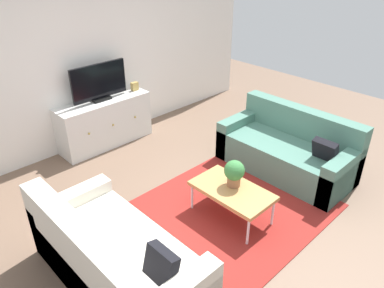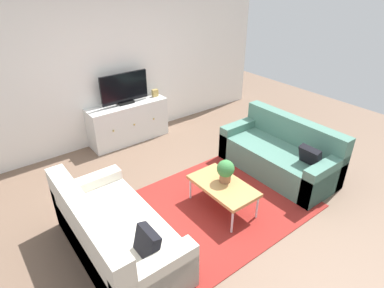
{
  "view_description": "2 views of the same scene",
  "coord_description": "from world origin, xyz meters",
  "px_view_note": "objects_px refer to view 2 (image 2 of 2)",
  "views": [
    {
      "loc": [
        -2.57,
        -2.32,
        2.81
      ],
      "look_at": [
        0.0,
        0.33,
        0.77
      ],
      "focal_mm": 34.58,
      "sensor_mm": 36.0,
      "label": 1
    },
    {
      "loc": [
        -2.31,
        -2.67,
        2.86
      ],
      "look_at": [
        0.0,
        0.33,
        0.77
      ],
      "focal_mm": 30.09,
      "sensor_mm": 36.0,
      "label": 2
    }
  ],
  "objects_px": {
    "potted_plant": "(226,170)",
    "mantel_clock": "(155,93)",
    "tv_console": "(128,122)",
    "flat_screen_tv": "(124,89)",
    "coffee_table": "(223,186)",
    "couch_left_side": "(112,237)",
    "couch_right_side": "(282,154)"
  },
  "relations": [
    {
      "from": "coffee_table",
      "to": "mantel_clock",
      "type": "bearing_deg",
      "value": 77.67
    },
    {
      "from": "tv_console",
      "to": "flat_screen_tv",
      "type": "distance_m",
      "value": 0.63
    },
    {
      "from": "flat_screen_tv",
      "to": "coffee_table",
      "type": "bearing_deg",
      "value": -88.82
    },
    {
      "from": "tv_console",
      "to": "couch_right_side",
      "type": "bearing_deg",
      "value": -59.27
    },
    {
      "from": "mantel_clock",
      "to": "flat_screen_tv",
      "type": "bearing_deg",
      "value": 178.09
    },
    {
      "from": "coffee_table",
      "to": "potted_plant",
      "type": "distance_m",
      "value": 0.22
    },
    {
      "from": "couch_right_side",
      "to": "mantel_clock",
      "type": "bearing_deg",
      "value": 108.88
    },
    {
      "from": "couch_right_side",
      "to": "coffee_table",
      "type": "relative_size",
      "value": 1.96
    },
    {
      "from": "coffee_table",
      "to": "mantel_clock",
      "type": "height_order",
      "value": "mantel_clock"
    },
    {
      "from": "couch_left_side",
      "to": "potted_plant",
      "type": "bearing_deg",
      "value": -3.33
    },
    {
      "from": "couch_left_side",
      "to": "tv_console",
      "type": "bearing_deg",
      "value": 58.47
    },
    {
      "from": "potted_plant",
      "to": "mantel_clock",
      "type": "relative_size",
      "value": 2.39
    },
    {
      "from": "mantel_clock",
      "to": "couch_left_side",
      "type": "bearing_deg",
      "value": -130.89
    },
    {
      "from": "couch_right_side",
      "to": "tv_console",
      "type": "xyz_separation_m",
      "value": [
        -1.41,
        2.37,
        0.08
      ]
    },
    {
      "from": "potted_plant",
      "to": "tv_console",
      "type": "height_order",
      "value": "tv_console"
    },
    {
      "from": "potted_plant",
      "to": "mantel_clock",
      "type": "distance_m",
      "value": 2.52
    },
    {
      "from": "coffee_table",
      "to": "flat_screen_tv",
      "type": "height_order",
      "value": "flat_screen_tv"
    },
    {
      "from": "flat_screen_tv",
      "to": "tv_console",
      "type": "bearing_deg",
      "value": -90.0
    },
    {
      "from": "tv_console",
      "to": "flat_screen_tv",
      "type": "bearing_deg",
      "value": 90.0
    },
    {
      "from": "tv_console",
      "to": "flat_screen_tv",
      "type": "relative_size",
      "value": 1.65
    },
    {
      "from": "couch_left_side",
      "to": "potted_plant",
      "type": "distance_m",
      "value": 1.6
    },
    {
      "from": "couch_left_side",
      "to": "coffee_table",
      "type": "xyz_separation_m",
      "value": [
        1.51,
        -0.13,
        0.08
      ]
    },
    {
      "from": "potted_plant",
      "to": "flat_screen_tv",
      "type": "height_order",
      "value": "flat_screen_tv"
    },
    {
      "from": "potted_plant",
      "to": "tv_console",
      "type": "relative_size",
      "value": 0.22
    },
    {
      "from": "couch_left_side",
      "to": "mantel_clock",
      "type": "xyz_separation_m",
      "value": [
        2.06,
        2.37,
        0.51
      ]
    },
    {
      "from": "potted_plant",
      "to": "coffee_table",
      "type": "bearing_deg",
      "value": -149.6
    },
    {
      "from": "mantel_clock",
      "to": "couch_right_side",
      "type": "bearing_deg",
      "value": -71.12
    },
    {
      "from": "potted_plant",
      "to": "mantel_clock",
      "type": "bearing_deg",
      "value": 78.96
    },
    {
      "from": "potted_plant",
      "to": "tv_console",
      "type": "bearing_deg",
      "value": 92.74
    },
    {
      "from": "coffee_table",
      "to": "potted_plant",
      "type": "height_order",
      "value": "potted_plant"
    },
    {
      "from": "couch_left_side",
      "to": "tv_console",
      "type": "height_order",
      "value": "couch_left_side"
    },
    {
      "from": "coffee_table",
      "to": "tv_console",
      "type": "bearing_deg",
      "value": 91.19
    }
  ]
}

